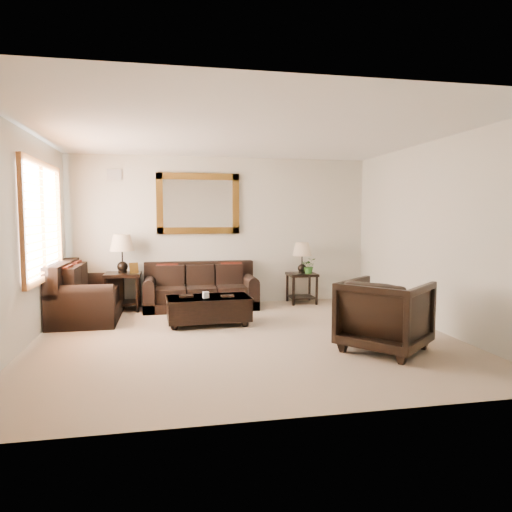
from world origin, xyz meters
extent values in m
cube|color=gray|center=(0.00, 0.00, 0.00)|extent=(5.50, 5.00, 0.01)
cube|color=white|center=(0.00, 0.00, 2.70)|extent=(5.50, 5.00, 0.01)
cube|color=beige|center=(0.00, 2.50, 1.35)|extent=(5.50, 0.01, 2.70)
cube|color=beige|center=(0.00, -2.50, 1.35)|extent=(5.50, 0.01, 2.70)
cube|color=beige|center=(-2.75, 0.00, 1.35)|extent=(0.01, 5.00, 2.70)
cube|color=beige|center=(2.75, 0.00, 1.35)|extent=(0.01, 5.00, 2.70)
cube|color=white|center=(-2.73, 0.90, 1.55)|extent=(0.01, 1.80, 1.50)
cube|color=brown|center=(-2.70, 0.90, 2.34)|extent=(0.06, 1.96, 0.08)
cube|color=brown|center=(-2.70, 0.90, 0.76)|extent=(0.06, 1.96, 0.08)
cube|color=brown|center=(-2.70, -0.04, 1.55)|extent=(0.06, 0.08, 1.50)
cube|color=brown|center=(-2.70, 1.84, 1.55)|extent=(0.06, 0.08, 1.50)
cube|color=brown|center=(-2.70, 0.90, 1.55)|extent=(0.05, 0.05, 1.50)
cube|color=#503510|center=(-0.44, 2.46, 1.85)|extent=(1.50, 0.06, 1.10)
cube|color=white|center=(-0.44, 2.48, 1.85)|extent=(1.26, 0.01, 0.86)
cube|color=#999999|center=(-1.90, 2.48, 2.35)|extent=(0.25, 0.02, 0.18)
cube|color=black|center=(-0.44, 2.06, 0.08)|extent=(1.96, 0.85, 0.16)
cube|color=black|center=(-0.44, 2.38, 0.60)|extent=(1.96, 0.20, 0.40)
cube|color=black|center=(-0.96, 2.04, 0.28)|extent=(0.50, 0.69, 0.24)
cube|color=black|center=(-0.44, 2.04, 0.28)|extent=(0.50, 0.69, 0.24)
cube|color=black|center=(0.08, 2.04, 0.28)|extent=(0.50, 0.69, 0.24)
cube|color=black|center=(-1.32, 2.06, 0.24)|extent=(0.20, 0.85, 0.47)
cylinder|color=black|center=(-1.32, 2.06, 0.47)|extent=(0.20, 0.83, 0.20)
cube|color=black|center=(0.44, 2.06, 0.24)|extent=(0.20, 0.85, 0.47)
cylinder|color=black|center=(0.44, 2.06, 0.47)|extent=(0.20, 0.83, 0.20)
cube|color=#61170C|center=(-1.01, 2.22, 0.60)|extent=(0.37, 0.16, 0.38)
cube|color=#61170C|center=(0.13, 2.22, 0.60)|extent=(0.37, 0.16, 0.38)
cube|color=black|center=(-2.25, 1.56, 0.09)|extent=(0.96, 1.62, 0.18)
cube|color=black|center=(-2.62, 1.56, 0.68)|extent=(0.22, 1.62, 0.46)
cube|color=black|center=(-2.23, 1.27, 0.32)|extent=(0.79, 0.56, 0.27)
cube|color=black|center=(-2.23, 1.86, 0.32)|extent=(0.79, 0.56, 0.27)
cube|color=black|center=(-2.25, 0.87, 0.27)|extent=(0.96, 0.22, 0.54)
cylinder|color=black|center=(-2.25, 0.87, 0.54)|extent=(0.94, 0.22, 0.22)
cube|color=black|center=(-2.25, 2.26, 0.27)|extent=(0.96, 0.22, 0.54)
cylinder|color=black|center=(-2.25, 2.26, 0.54)|extent=(0.94, 0.22, 0.22)
cube|color=#61170C|center=(-2.43, 1.22, 0.68)|extent=(0.19, 0.43, 0.44)
cube|color=#61170C|center=(-2.43, 1.91, 0.68)|extent=(0.19, 0.43, 0.44)
cube|color=black|center=(-1.77, 2.16, 0.62)|extent=(0.60, 0.60, 0.05)
cube|color=black|center=(-1.77, 2.16, 0.13)|extent=(0.51, 0.51, 0.03)
cylinder|color=black|center=(-2.02, 1.91, 0.30)|extent=(0.05, 0.05, 0.60)
cylinder|color=black|center=(-1.51, 1.91, 0.30)|extent=(0.05, 0.05, 0.60)
cylinder|color=black|center=(-2.02, 2.42, 0.30)|extent=(0.05, 0.05, 0.60)
cylinder|color=black|center=(-1.51, 2.42, 0.30)|extent=(0.05, 0.05, 0.60)
sphere|color=black|center=(-1.77, 2.16, 0.76)|extent=(0.18, 0.18, 0.18)
cylinder|color=black|center=(-1.77, 2.16, 0.95)|extent=(0.03, 0.03, 0.39)
cone|color=tan|center=(-1.77, 2.16, 1.17)|extent=(0.41, 0.41, 0.28)
cube|color=#503510|center=(-1.57, 2.05, 0.74)|extent=(0.16, 0.11, 0.18)
cube|color=black|center=(1.45, 2.20, 0.54)|extent=(0.52, 0.52, 0.05)
cube|color=black|center=(1.45, 2.20, 0.11)|extent=(0.44, 0.44, 0.03)
cylinder|color=black|center=(1.23, 1.98, 0.26)|extent=(0.05, 0.05, 0.52)
cylinder|color=black|center=(1.67, 1.98, 0.26)|extent=(0.05, 0.05, 0.52)
cylinder|color=black|center=(1.23, 2.42, 0.26)|extent=(0.05, 0.05, 0.52)
cylinder|color=black|center=(1.67, 2.42, 0.26)|extent=(0.05, 0.05, 0.52)
sphere|color=black|center=(1.45, 2.20, 0.66)|extent=(0.16, 0.16, 0.16)
cylinder|color=black|center=(1.45, 2.20, 0.82)|extent=(0.02, 0.02, 0.34)
cone|color=tan|center=(1.45, 2.20, 1.01)|extent=(0.36, 0.36, 0.24)
sphere|color=black|center=(-0.93, 0.59, 0.04)|extent=(0.11, 0.11, 0.11)
sphere|color=black|center=(0.10, 0.59, 0.04)|extent=(0.11, 0.11, 0.11)
sphere|color=black|center=(-0.93, 1.06, 0.04)|extent=(0.11, 0.11, 0.11)
sphere|color=black|center=(0.10, 1.06, 0.04)|extent=(0.11, 0.11, 0.11)
cube|color=black|center=(-0.41, 0.82, 0.25)|extent=(1.24, 0.70, 0.34)
cube|color=black|center=(-0.41, 0.82, 0.40)|extent=(1.26, 0.72, 0.04)
cube|color=black|center=(-0.74, 0.87, 0.43)|extent=(0.21, 0.15, 0.03)
cube|color=black|center=(-0.13, 0.78, 0.43)|extent=(0.19, 0.14, 0.02)
cube|color=white|center=(-0.46, 0.73, 0.47)|extent=(0.10, 0.08, 0.09)
imported|color=black|center=(1.55, -0.91, 0.48)|extent=(1.26, 1.27, 0.95)
imported|color=#28561D|center=(1.56, 2.11, 0.68)|extent=(0.33, 0.35, 0.23)
camera|label=1|loc=(-1.00, -5.92, 1.62)|focal=32.00mm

